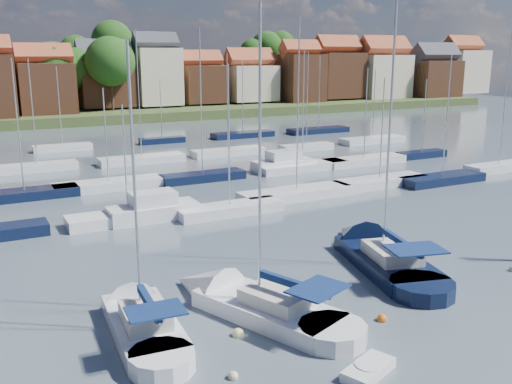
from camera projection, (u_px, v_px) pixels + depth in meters
ground at (145, 169)px, 64.37m from camera, size 260.00×260.00×0.00m
sailboat_left at (138, 317)px, 27.33m from camera, size 3.53×10.71×14.38m
sailboat_centre at (245, 302)px, 29.02m from camera, size 7.32×12.28×16.23m
sailboat_navy at (374, 253)px, 36.29m from camera, size 6.75×13.84×18.44m
tender at (368, 370)px, 23.08m from camera, size 2.77×2.03×0.54m
buoy_b at (233, 378)px, 22.85m from camera, size 0.42×0.42×0.42m
buoy_c at (238, 336)px, 26.29m from camera, size 0.54×0.54×0.54m
buoy_d at (382, 321)px, 27.79m from camera, size 0.49×0.49×0.49m
buoy_e at (355, 246)px, 38.52m from camera, size 0.47×0.47×0.47m
marina_field at (175, 171)px, 60.95m from camera, size 79.62×41.41×15.93m
far_shore_town at (45, 87)px, 144.15m from camera, size 212.46×90.00×22.27m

